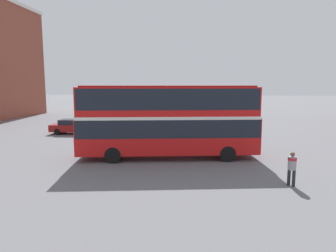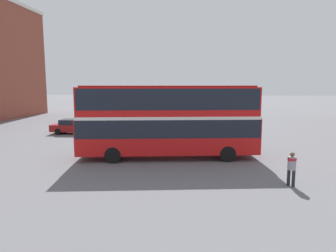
{
  "view_description": "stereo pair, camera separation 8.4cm",
  "coord_description": "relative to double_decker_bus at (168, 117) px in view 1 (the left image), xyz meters",
  "views": [
    {
      "loc": [
        0.18,
        -20.04,
        4.77
      ],
      "look_at": [
        -1.85,
        -0.98,
        2.13
      ],
      "focal_mm": 32.0,
      "sensor_mm": 36.0,
      "label": 1
    },
    {
      "loc": [
        0.26,
        -20.03,
        4.77
      ],
      "look_at": [
        -1.85,
        -0.98,
        2.13
      ],
      "focal_mm": 32.0,
      "sensor_mm": 36.0,
      "label": 2
    }
  ],
  "objects": [
    {
      "name": "double_decker_bus",
      "position": [
        0.0,
        0.0,
        0.0
      ],
      "size": [
        11.71,
        4.2,
        4.73
      ],
      "rotation": [
        0.0,
        0.0,
        0.15
      ],
      "color": "red",
      "rests_on": "ground_plane"
    },
    {
      "name": "parked_car_kerb_near",
      "position": [
        -10.22,
        8.88,
        -1.99
      ],
      "size": [
        4.59,
        1.91,
        1.41
      ],
      "rotation": [
        0.0,
        0.0,
        0.04
      ],
      "color": "maroon",
      "rests_on": "ground_plane"
    },
    {
      "name": "pedestrian_foreground",
      "position": [
        6.4,
        -4.81,
        -1.7
      ],
      "size": [
        0.57,
        0.57,
        1.65
      ],
      "rotation": [
        0.0,
        0.0,
        3.89
      ],
      "color": "#232328",
      "rests_on": "ground_plane"
    },
    {
      "name": "ground_plane",
      "position": [
        1.85,
        0.98,
        -2.71
      ],
      "size": [
        240.0,
        240.0,
        0.0
      ],
      "primitive_type": "plane",
      "color": "slate"
    }
  ]
}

